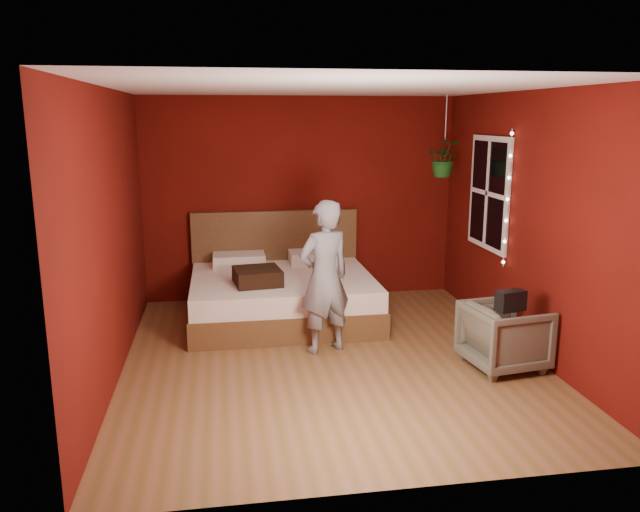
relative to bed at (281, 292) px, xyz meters
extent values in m
plane|color=brown|center=(0.35, -1.40, -0.30)|extent=(4.50, 4.50, 0.00)
cube|color=#600F0A|center=(0.35, 0.86, 1.00)|extent=(4.00, 0.02, 2.60)
cube|color=#600F0A|center=(0.35, -3.66, 1.00)|extent=(4.00, 0.02, 2.60)
cube|color=#600F0A|center=(-1.66, -1.40, 1.00)|extent=(0.02, 4.50, 2.60)
cube|color=#600F0A|center=(2.36, -1.40, 1.00)|extent=(0.02, 4.50, 2.60)
cube|color=white|center=(0.35, -1.40, 2.31)|extent=(4.00, 4.50, 0.02)
cube|color=white|center=(2.32, -0.50, 1.20)|extent=(0.04, 0.97, 1.27)
cube|color=black|center=(2.30, -0.50, 1.20)|extent=(0.02, 0.85, 1.15)
cube|color=white|center=(2.30, -0.50, 1.20)|extent=(0.03, 0.05, 1.15)
cube|color=white|center=(2.30, -0.50, 1.20)|extent=(0.03, 0.85, 0.05)
cylinder|color=silver|center=(2.29, -1.02, 1.20)|extent=(0.01, 0.01, 1.45)
sphere|color=#FFF2CC|center=(2.29, -1.02, 0.52)|extent=(0.04, 0.04, 0.04)
sphere|color=#FFF2CC|center=(2.29, -1.02, 0.75)|extent=(0.04, 0.04, 0.04)
sphere|color=#FFF2CC|center=(2.29, -1.02, 0.97)|extent=(0.04, 0.04, 0.04)
sphere|color=#FFF2CC|center=(2.29, -1.02, 1.20)|extent=(0.04, 0.04, 0.04)
sphere|color=#FFF2CC|center=(2.29, -1.02, 1.42)|extent=(0.04, 0.04, 0.04)
sphere|color=#FFF2CC|center=(2.29, -1.02, 1.65)|extent=(0.04, 0.04, 0.04)
sphere|color=#FFF2CC|center=(2.29, -1.02, 1.87)|extent=(0.04, 0.04, 0.04)
cube|color=brown|center=(0.00, -0.10, -0.15)|extent=(2.12, 1.80, 0.30)
cube|color=white|center=(0.00, -0.10, 0.11)|extent=(2.08, 1.77, 0.23)
cube|color=brown|center=(0.00, 0.76, 0.28)|extent=(2.12, 0.08, 1.17)
cube|color=silver|center=(-0.48, 0.51, 0.30)|extent=(0.64, 0.40, 0.15)
cube|color=silver|center=(0.48, 0.51, 0.30)|extent=(0.64, 0.40, 0.15)
imported|color=gray|center=(0.32, -1.17, 0.47)|extent=(0.66, 0.55, 1.56)
imported|color=#686552|center=(1.93, -1.87, 0.01)|extent=(0.78, 0.76, 0.63)
cube|color=black|center=(1.88, -2.05, 0.42)|extent=(0.29, 0.19, 0.19)
cube|color=black|center=(-0.30, -0.42, 0.31)|extent=(0.55, 0.55, 0.18)
cylinder|color=silver|center=(1.95, 0.00, 2.04)|extent=(0.01, 0.01, 0.52)
imported|color=#1E601B|center=(1.95, 0.00, 1.55)|extent=(0.50, 0.47, 0.44)
camera|label=1|loc=(-0.68, -7.11, 2.05)|focal=35.00mm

